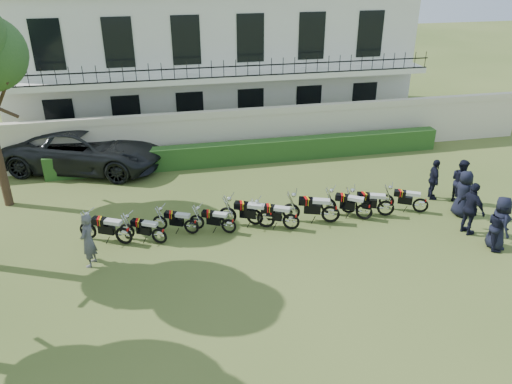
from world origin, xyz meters
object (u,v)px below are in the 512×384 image
motorcycle_4 (266,215)px  motorcycle_6 (331,210)px  officer_0 (500,223)px  officer_5 (434,180)px  officer_2 (471,209)px  officer_4 (461,181)px  motorcycle_1 (159,232)px  motorcycle_8 (386,204)px  officer_1 (498,226)px  motorcycle_2 (191,223)px  motorcycle_7 (365,208)px  officer_3 (463,194)px  motorcycle_3 (229,223)px  motorcycle_5 (291,218)px  motorcycle_9 (421,202)px  inspector (88,240)px  suv (86,149)px  motorcycle_0 (123,232)px

motorcycle_4 → motorcycle_6: motorcycle_6 is taller
officer_0 → officer_5: officer_0 is taller
officer_2 → officer_4: 2.46m
motorcycle_1 → motorcycle_8: (8.15, 0.21, 0.05)m
officer_0 → officer_1: officer_0 is taller
motorcycle_2 → motorcycle_7: bearing=-66.7°
officer_3 → officer_5: size_ratio=1.07×
officer_4 → motorcycle_2: bearing=89.8°
motorcycle_3 → officer_5: 8.27m
motorcycle_6 → motorcycle_8: (2.14, 0.06, -0.03)m
motorcycle_5 → officer_3: (6.37, -0.26, 0.40)m
motorcycle_3 → motorcycle_5: bearing=-69.1°
motorcycle_9 → inspector: size_ratio=0.93×
suv → motorcycle_8: bearing=-103.1°
motorcycle_4 → motorcycle_1: bearing=118.8°
motorcycle_1 → motorcycle_5: size_ratio=0.90×
suv → officer_0: 16.65m
motorcycle_5 → officer_1: officer_1 is taller
motorcycle_8 → inspector: 10.32m
suv → officer_1: size_ratio=4.21×
suv → officer_5: bearing=-94.8°
motorcycle_0 → motorcycle_9: bearing=-63.2°
officer_4 → officer_5: officer_4 is taller
officer_1 → motorcycle_6: bearing=69.3°
motorcycle_5 → motorcycle_9: motorcycle_5 is taller
motorcycle_1 → suv: 7.69m
motorcycle_6 → officer_0: size_ratio=1.08×
motorcycle_4 → officer_0: bearing=-87.4°
officer_2 → officer_0: bearing=-173.9°
suv → motorcycle_7: bearing=-105.6°
motorcycle_9 → inspector: (-11.64, -0.97, 0.42)m
motorcycle_9 → suv: suv is taller
motorcycle_1 → motorcycle_6: size_ratio=0.80×
motorcycle_3 → motorcycle_1: bearing=121.1°
motorcycle_2 → motorcycle_9: 8.43m
motorcycle_8 → officer_2: size_ratio=0.98×
motorcycle_4 → motorcycle_2: bearing=111.7°
motorcycle_2 → officer_0: bearing=-80.9°
motorcycle_7 → suv: (-10.13, 7.00, 0.45)m
officer_0 → motorcycle_7: bearing=60.8°
motorcycle_6 → motorcycle_7: (1.26, -0.03, -0.04)m
motorcycle_9 → officer_2: (0.84, -1.69, 0.49)m
motorcycle_2 → motorcycle_5: size_ratio=0.89×
motorcycle_4 → officer_5: (6.87, 0.89, 0.31)m
officer_4 → officer_1: bearing=165.5°
motorcycle_9 → officer_0: officer_0 is taller
motorcycle_4 → motorcycle_0: bearing=115.3°
motorcycle_7 → motorcycle_9: motorcycle_7 is taller
officer_5 → motorcycle_0: bearing=110.2°
motorcycle_7 → officer_5: size_ratio=1.02×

